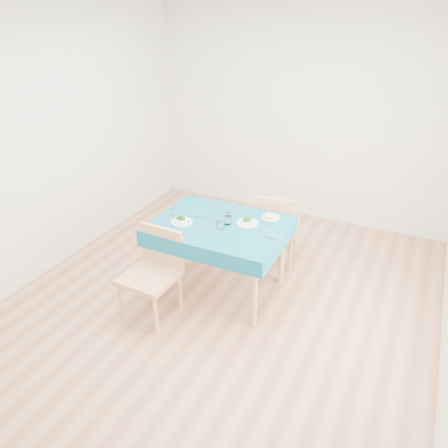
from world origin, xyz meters
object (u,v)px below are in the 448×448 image
at_px(chair_near, 148,263).
at_px(table, 220,257).
at_px(chair_far, 278,213).
at_px(side_plate, 271,217).
at_px(bowl_far, 247,220).
at_px(bowl_near, 182,220).

bearing_deg(chair_near, table, 62.40).
bearing_deg(table, chair_far, 68.88).
bearing_deg(chair_near, side_plate, 54.72).
bearing_deg(bowl_far, chair_near, -128.31).
xyz_separation_m(chair_far, bowl_far, (-0.08, -0.69, 0.20)).
height_order(chair_far, bowl_near, chair_far).
relative_size(table, bowl_far, 6.08).
distance_m(chair_near, side_plate, 1.29).
bearing_deg(side_plate, chair_far, 99.84).
distance_m(chair_far, side_plate, 0.51).
distance_m(table, bowl_far, 0.49).
bearing_deg(bowl_far, chair_far, 83.59).
relative_size(chair_near, side_plate, 6.24).
height_order(chair_near, side_plate, chair_near).
relative_size(chair_near, chair_far, 1.00).
bearing_deg(side_plate, table, -139.27).
distance_m(bowl_near, bowl_far, 0.64).
bearing_deg(chair_far, bowl_far, 73.77).
bearing_deg(chair_near, bowl_far, 54.28).
relative_size(bowl_near, side_plate, 1.11).
bearing_deg(bowl_near, side_plate, 32.94).
height_order(table, bowl_far, bowl_far).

